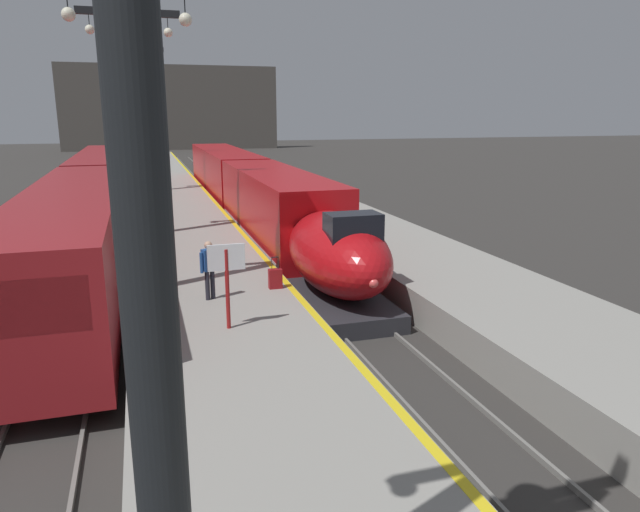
% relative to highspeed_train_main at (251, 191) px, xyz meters
% --- Properties ---
extents(platform_left, '(4.80, 110.00, 1.05)m').
position_rel_highspeed_train_main_xyz_m(platform_left, '(-4.05, -5.02, -1.41)').
color(platform_left, gray).
rests_on(platform_left, ground).
extents(platform_right, '(4.80, 110.00, 1.05)m').
position_rel_highspeed_train_main_xyz_m(platform_right, '(4.05, -5.02, -1.41)').
color(platform_right, gray).
rests_on(platform_right, ground).
extents(platform_left_safety_stripe, '(0.20, 107.80, 0.01)m').
position_rel_highspeed_train_main_xyz_m(platform_left_safety_stripe, '(-1.77, -5.02, -0.88)').
color(platform_left_safety_stripe, yellow).
rests_on(platform_left_safety_stripe, platform_left).
extents(rail_main_left, '(0.08, 110.00, 0.12)m').
position_rel_highspeed_train_main_xyz_m(rail_main_left, '(-0.75, -2.27, -1.87)').
color(rail_main_left, slate).
rests_on(rail_main_left, ground).
extents(rail_main_right, '(0.08, 110.00, 0.12)m').
position_rel_highspeed_train_main_xyz_m(rail_main_right, '(0.75, -2.27, -1.87)').
color(rail_main_right, slate).
rests_on(rail_main_right, ground).
extents(rail_secondary_left, '(0.08, 110.00, 0.12)m').
position_rel_highspeed_train_main_xyz_m(rail_secondary_left, '(-8.85, -2.27, -1.87)').
color(rail_secondary_left, slate).
rests_on(rail_secondary_left, ground).
extents(rail_secondary_right, '(0.08, 110.00, 0.12)m').
position_rel_highspeed_train_main_xyz_m(rail_secondary_right, '(-7.35, -2.27, -1.87)').
color(rail_secondary_right, slate).
rests_on(rail_secondary_right, ground).
extents(highspeed_train_main, '(2.92, 37.68, 3.60)m').
position_rel_highspeed_train_main_xyz_m(highspeed_train_main, '(0.00, 0.00, 0.00)').
color(highspeed_train_main, '#B20F14').
rests_on(highspeed_train_main, ground).
extents(regional_train_adjacent, '(2.85, 36.60, 3.80)m').
position_rel_highspeed_train_main_xyz_m(regional_train_adjacent, '(-8.10, -3.10, 0.20)').
color(regional_train_adjacent, maroon).
rests_on(regional_train_adjacent, ground).
extents(station_column_near, '(4.00, 0.68, 9.26)m').
position_rel_highspeed_train_main_xyz_m(station_column_near, '(-5.84, -28.00, 4.79)').
color(station_column_near, black).
rests_on(station_column_near, platform_left).
extents(station_column_mid, '(4.00, 0.68, 8.62)m').
position_rel_highspeed_train_main_xyz_m(station_column_mid, '(-5.90, -14.95, 4.34)').
color(station_column_mid, black).
rests_on(station_column_mid, platform_left).
extents(station_column_far, '(4.00, 0.68, 9.30)m').
position_rel_highspeed_train_main_xyz_m(station_column_far, '(-5.90, -6.51, 4.71)').
color(station_column_far, black).
rests_on(station_column_far, platform_left).
extents(station_column_distant, '(4.00, 0.68, 9.37)m').
position_rel_highspeed_train_main_xyz_m(station_column_distant, '(-5.90, 8.27, 4.74)').
color(station_column_distant, black).
rests_on(station_column_distant, platform_left).
extents(passenger_near_edge, '(0.53, 0.36, 1.69)m').
position_rel_highspeed_train_main_xyz_m(passenger_near_edge, '(-4.23, -16.43, 0.11)').
color(passenger_near_edge, '#23232D').
rests_on(passenger_near_edge, platform_left).
extents(rolling_suitcase, '(0.40, 0.22, 0.98)m').
position_rel_highspeed_train_main_xyz_m(rolling_suitcase, '(-2.22, -15.94, -0.58)').
color(rolling_suitcase, maroon).
rests_on(rolling_suitcase, platform_left).
extents(departure_info_board, '(0.90, 0.10, 2.12)m').
position_rel_highspeed_train_main_xyz_m(departure_info_board, '(-4.07, -18.87, 0.63)').
color(departure_info_board, maroon).
rests_on(departure_info_board, platform_left).
extents(terminus_back_wall, '(36.00, 2.00, 14.00)m').
position_rel_highspeed_train_main_xyz_m(terminus_back_wall, '(0.00, 72.23, 5.07)').
color(terminus_back_wall, '#4C4742').
rests_on(terminus_back_wall, ground).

